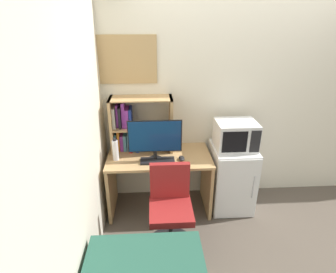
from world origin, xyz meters
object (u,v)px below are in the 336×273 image
Objects in this scene: hutch_bookshelf at (133,125)px; water_bottle at (115,150)px; keyboard at (158,161)px; computer_mouse at (182,158)px; monitor at (155,138)px; microwave at (236,135)px; mini_fridge at (231,177)px; wall_corkboard at (123,60)px; desk_chair at (171,213)px.

hutch_bookshelf reaches higher than water_bottle.
hutch_bookshelf is 2.79× the size of water_bottle.
computer_mouse reaches higher than keyboard.
monitor reaches higher than microwave.
hutch_bookshelf reaches higher than mini_fridge.
microwave is 1.51m from wall_corkboard.
monitor is at bearing 121.18° from keyboard.
microwave is at bearing 11.10° from computer_mouse.
desk_chair is at bearing -62.94° from wall_corkboard.
water_bottle reaches higher than computer_mouse.
microwave is at bearing -9.14° from hutch_bookshelf.
desk_chair is (-0.15, -0.48, -0.36)m from computer_mouse.
water_bottle is at bearing -176.86° from microwave.
water_bottle is (-0.73, 0.05, 0.10)m from computer_mouse.
water_bottle is 0.35× the size of wall_corkboard.
computer_mouse is at bearing -34.90° from wall_corkboard.
microwave reaches higher than water_bottle.
microwave is at bearing 89.87° from mini_fridge.
microwave is (0.92, 0.11, -0.04)m from monitor.
desk_chair is (0.39, -0.79, -0.64)m from hutch_bookshelf.
mini_fridge is (1.17, -0.19, -0.63)m from hutch_bookshelf.
hutch_bookshelf is 6.48× the size of computer_mouse.
keyboard is 0.51× the size of wall_corkboard.
keyboard is 0.43× the size of desk_chair.
microwave reaches higher than mini_fridge.
computer_mouse is at bearing -29.78° from hutch_bookshelf.
desk_chair is at bearing -142.61° from mini_fridge.
hutch_bookshelf reaches higher than computer_mouse.
monitor is 0.92m from microwave.
hutch_bookshelf is 1.89× the size of keyboard.
computer_mouse is 0.43× the size of water_bottle.
monitor is at bearing -4.08° from water_bottle.
keyboard is 3.42× the size of computer_mouse.
wall_corkboard is (-0.46, 0.90, 1.37)m from desk_chair.
water_bottle is 1.43m from mini_fridge.
computer_mouse is 0.61m from desk_chair.
wall_corkboard reaches higher than mini_fridge.
mini_fridge is (0.92, 0.10, -0.59)m from monitor.
mini_fridge is (1.35, 0.07, -0.45)m from water_bottle.
water_bottle is at bearing 176.19° from computer_mouse.
microwave is at bearing 6.56° from monitor.
keyboard is 1.17m from wall_corkboard.
water_bottle is at bearing -176.99° from mini_fridge.
keyboard is at bearing -175.51° from computer_mouse.
monitor reaches higher than desk_chair.
water_bottle is at bearing 171.41° from keyboard.
computer_mouse is at bearing -169.17° from mini_fridge.
microwave is (1.35, 0.07, 0.11)m from water_bottle.
monitor is 0.67× the size of desk_chair.
computer_mouse is at bearing -3.81° from water_bottle.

